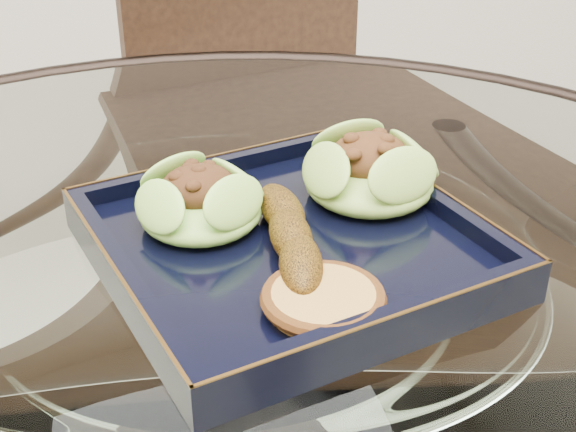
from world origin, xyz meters
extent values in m
cylinder|color=white|center=(0.00, 0.00, 0.76)|extent=(1.10, 1.10, 0.01)
torus|color=black|center=(0.00, 0.00, 0.76)|extent=(1.13, 1.13, 0.02)
cylinder|color=black|center=(0.28, 0.28, 0.38)|extent=(0.04, 0.04, 0.75)
cube|color=#321D10|center=(0.16, 0.49, 0.42)|extent=(0.45, 0.45, 0.04)
cube|color=#321D10|center=(0.12, 0.66, 0.66)|extent=(0.35, 0.11, 0.41)
cylinder|color=#321D10|center=(-0.03, 0.61, 0.20)|extent=(0.03, 0.03, 0.40)
cylinder|color=#321D10|center=(0.28, 0.68, 0.20)|extent=(0.03, 0.03, 0.40)
cube|color=black|center=(0.06, 0.05, 0.77)|extent=(0.34, 0.34, 0.02)
ellipsoid|color=#63AA31|center=(-0.01, 0.09, 0.80)|extent=(0.11, 0.11, 0.03)
ellipsoid|color=olive|center=(0.14, 0.10, 0.80)|extent=(0.12, 0.12, 0.04)
ellipsoid|color=#5E3B09|center=(0.05, 0.03, 0.80)|extent=(0.04, 0.15, 0.03)
cylinder|color=#C88F42|center=(0.06, -0.04, 0.79)|extent=(0.08, 0.08, 0.01)
camera|label=1|loc=(-0.05, -0.46, 1.10)|focal=50.00mm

